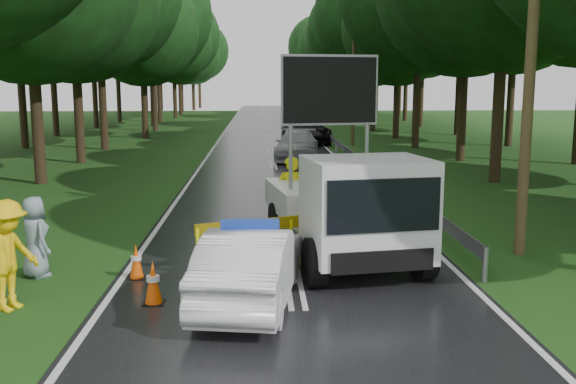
{
  "coord_description": "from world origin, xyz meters",
  "views": [
    {
      "loc": [
        -0.65,
        -11.78,
        3.8
      ],
      "look_at": [
        0.02,
        2.95,
        1.3
      ],
      "focal_mm": 40.0,
      "sensor_mm": 36.0,
      "label": 1
    }
  ],
  "objects": [
    {
      "name": "guardrail",
      "position": [
        3.7,
        29.67,
        0.55
      ],
      "size": [
        0.12,
        60.06,
        0.7
      ],
      "color": "gray",
      "rests_on": "ground"
    },
    {
      "name": "cone_right",
      "position": [
        2.4,
        4.49,
        0.33
      ],
      "size": [
        0.32,
        0.32,
        0.68
      ],
      "color": "black",
      "rests_on": "ground"
    },
    {
      "name": "queue_car_first",
      "position": [
        1.23,
        14.02,
        0.66
      ],
      "size": [
        1.76,
        3.97,
        1.33
      ],
      "primitive_type": "imported",
      "rotation": [
        0.0,
        0.0,
        -0.05
      ],
      "color": "#3A3B41",
      "rests_on": "ground"
    },
    {
      "name": "queue_car_second",
      "position": [
        1.26,
        20.34,
        0.73
      ],
      "size": [
        2.61,
        5.23,
        1.46
      ],
      "primitive_type": "imported",
      "rotation": [
        0.0,
        0.0,
        -0.12
      ],
      "color": "gray",
      "rests_on": "ground"
    },
    {
      "name": "civilian",
      "position": [
        0.98,
        2.83,
        0.9
      ],
      "size": [
        1.06,
        0.94,
        1.8
      ],
      "primitive_type": "imported",
      "rotation": [
        0.0,
        0.0,
        0.34
      ],
      "color": "#1B2FB1",
      "rests_on": "ground"
    },
    {
      "name": "police_sedan",
      "position": [
        -0.81,
        -1.0,
        0.67
      ],
      "size": [
        2.01,
        4.21,
        1.47
      ],
      "rotation": [
        0.0,
        0.0,
        2.99
      ],
      "color": "white",
      "rests_on": "ground"
    },
    {
      "name": "bystander_right",
      "position": [
        -5.08,
        0.75,
        0.81
      ],
      "size": [
        0.92,
        0.93,
        1.62
      ],
      "primitive_type": "imported",
      "rotation": [
        0.0,
        0.0,
        2.32
      ],
      "color": "gray",
      "rests_on": "ground"
    },
    {
      "name": "cone_left_mid",
      "position": [
        -3.07,
        0.5,
        0.34
      ],
      "size": [
        0.34,
        0.34,
        0.71
      ],
      "color": "black",
      "rests_on": "ground"
    },
    {
      "name": "utility_pole_near",
      "position": [
        5.2,
        2.0,
        5.06
      ],
      "size": [
        1.4,
        0.24,
        10.0
      ],
      "color": "#4D3D23",
      "rests_on": "ground"
    },
    {
      "name": "work_truck",
      "position": [
        1.21,
        1.55,
        1.19
      ],
      "size": [
        3.27,
        5.82,
        4.39
      ],
      "rotation": [
        0.0,
        0.0,
        0.16
      ],
      "color": "gray",
      "rests_on": "ground"
    },
    {
      "name": "cone_far",
      "position": [
        1.25,
        2.5,
        0.33
      ],
      "size": [
        0.32,
        0.32,
        0.68
      ],
      "color": "black",
      "rests_on": "ground"
    },
    {
      "name": "ground",
      "position": [
        0.0,
        0.0,
        0.0
      ],
      "size": [
        160.0,
        160.0,
        0.0
      ],
      "primitive_type": "plane",
      "color": "#1B4313",
      "rests_on": "ground"
    },
    {
      "name": "bystander_left",
      "position": [
        -4.88,
        -1.14,
        0.95
      ],
      "size": [
        1.15,
        1.41,
        1.9
      ],
      "primitive_type": "imported",
      "rotation": [
        0.0,
        0.0,
        1.15
      ],
      "color": "yellow",
      "rests_on": "ground"
    },
    {
      "name": "barrier",
      "position": [
        -0.7,
        1.0,
        0.81
      ],
      "size": [
        2.45,
        0.98,
        1.08
      ],
      "rotation": [
        0.0,
        0.0,
        0.37
      ],
      "color": "yellow",
      "rests_on": "ground"
    },
    {
      "name": "cone_near_left",
      "position": [
        -2.5,
        -1.0,
        0.38
      ],
      "size": [
        0.37,
        0.37,
        0.78
      ],
      "color": "black",
      "rests_on": "ground"
    },
    {
      "name": "utility_pole_far",
      "position": [
        5.2,
        54.0,
        5.06
      ],
      "size": [
        1.4,
        0.24,
        10.0
      ],
      "color": "#4D3D23",
      "rests_on": "ground"
    },
    {
      "name": "road",
      "position": [
        0.0,
        30.0,
        0.01
      ],
      "size": [
        7.0,
        140.0,
        0.02
      ],
      "primitive_type": "cube",
      "color": "black",
      "rests_on": "ground"
    },
    {
      "name": "officer",
      "position": [
        0.15,
        4.31,
        0.99
      ],
      "size": [
        0.78,
        0.57,
        1.98
      ],
      "primitive_type": "imported",
      "rotation": [
        0.0,
        0.0,
        3.28
      ],
      "color": "#EAEF0D",
      "rests_on": "ground"
    },
    {
      "name": "cone_center",
      "position": [
        0.5,
        0.0,
        0.33
      ],
      "size": [
        0.32,
        0.32,
        0.67
      ],
      "color": "black",
      "rests_on": "ground"
    },
    {
      "name": "queue_car_fourth",
      "position": [
        1.88,
        36.81,
        0.68
      ],
      "size": [
        1.61,
        4.18,
        1.36
      ],
      "primitive_type": "imported",
      "rotation": [
        0.0,
        0.0,
        0.04
      ],
      "color": "#414349",
      "rests_on": "ground"
    },
    {
      "name": "utility_pole_mid",
      "position": [
        5.2,
        28.0,
        5.06
      ],
      "size": [
        1.4,
        0.24,
        10.0
      ],
      "color": "#4D3D23",
      "rests_on": "ground"
    },
    {
      "name": "queue_car_third",
      "position": [
        2.41,
        29.4,
        0.8
      ],
      "size": [
        2.94,
        5.91,
        1.61
      ],
      "primitive_type": "imported",
      "rotation": [
        0.0,
        0.0,
        0.05
      ],
      "color": "black",
      "rests_on": "ground"
    }
  ]
}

